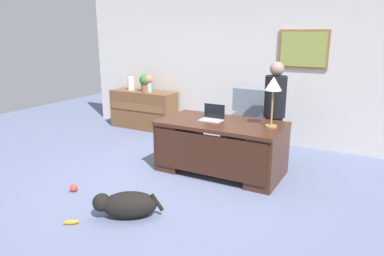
# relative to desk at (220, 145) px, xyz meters

# --- Properties ---
(ground_plane) EXTENTS (12.00, 12.00, 0.00)m
(ground_plane) POSITION_rel_desk_xyz_m (-0.39, -0.76, -0.41)
(ground_plane) COLOR slate
(back_wall) EXTENTS (7.00, 0.16, 2.70)m
(back_wall) POSITION_rel_desk_xyz_m (-0.38, 1.84, 0.94)
(back_wall) COLOR silver
(back_wall) RESTS_ON ground_plane
(desk) EXTENTS (1.76, 0.94, 0.75)m
(desk) POSITION_rel_desk_xyz_m (0.00, 0.00, 0.00)
(desk) COLOR #422316
(desk) RESTS_ON ground_plane
(credenza) EXTENTS (1.43, 0.50, 0.79)m
(credenza) POSITION_rel_desk_xyz_m (-2.46, 1.49, -0.01)
(credenza) COLOR brown
(credenza) RESTS_ON ground_plane
(armchair) EXTENTS (0.60, 0.59, 1.07)m
(armchair) POSITION_rel_desk_xyz_m (0.02, 0.98, 0.07)
(armchair) COLOR slate
(armchair) RESTS_ON ground_plane
(person_standing) EXTENTS (0.32, 0.32, 1.58)m
(person_standing) POSITION_rel_desk_xyz_m (0.56, 0.69, 0.40)
(person_standing) COLOR #262323
(person_standing) RESTS_ON ground_plane
(dog_lying) EXTENTS (0.69, 0.58, 0.30)m
(dog_lying) POSITION_rel_desk_xyz_m (-0.35, -1.70, -0.25)
(dog_lying) COLOR black
(dog_lying) RESTS_ON ground_plane
(laptop) EXTENTS (0.32, 0.22, 0.22)m
(laptop) POSITION_rel_desk_xyz_m (-0.16, 0.06, 0.40)
(laptop) COLOR #B2B5BA
(laptop) RESTS_ON desk
(desk_lamp) EXTENTS (0.22, 0.22, 0.68)m
(desk_lamp) POSITION_rel_desk_xyz_m (0.70, 0.10, 0.88)
(desk_lamp) COLOR #9E8447
(desk_lamp) RESTS_ON desk
(vase_with_flowers) EXTENTS (0.17, 0.17, 0.35)m
(vase_with_flowers) POSITION_rel_desk_xyz_m (-2.30, 1.49, 0.60)
(vase_with_flowers) COLOR #88CBC7
(vase_with_flowers) RESTS_ON credenza
(vase_empty) EXTENTS (0.15, 0.15, 0.28)m
(vase_empty) POSITION_rel_desk_xyz_m (-2.77, 1.49, 0.52)
(vase_empty) COLOR silver
(vase_empty) RESTS_ON credenza
(potted_plant) EXTENTS (0.24, 0.24, 0.36)m
(potted_plant) POSITION_rel_desk_xyz_m (-2.40, 1.49, 0.58)
(potted_plant) COLOR brown
(potted_plant) RESTS_ON credenza
(dog_toy_ball) EXTENTS (0.10, 0.10, 0.10)m
(dog_toy_ball) POSITION_rel_desk_xyz_m (-1.37, -1.51, -0.36)
(dog_toy_ball) COLOR #E53F33
(dog_toy_ball) RESTS_ON ground_plane
(dog_toy_bone) EXTENTS (0.16, 0.14, 0.05)m
(dog_toy_bone) POSITION_rel_desk_xyz_m (-0.78, -2.11, -0.38)
(dog_toy_bone) COLOR orange
(dog_toy_bone) RESTS_ON ground_plane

